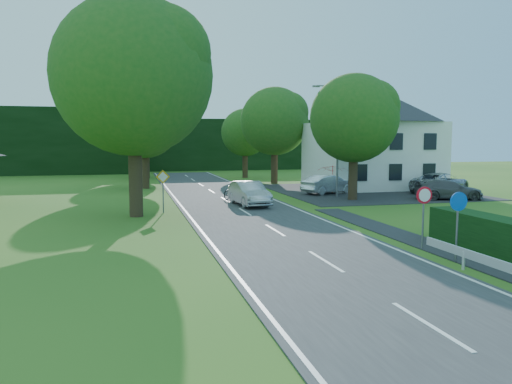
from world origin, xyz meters
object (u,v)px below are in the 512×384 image
object	(u,v)px
moving_car	(249,193)
parasol	(332,179)
parked_car_silver_a	(328,184)
motorcycle	(231,193)
parked_car_silver_b	(440,183)
streetlight	(336,135)
parked_car_grey	(449,190)

from	to	relation	value
moving_car	parasol	world-z (taller)	parasol
parked_car_silver_a	parasol	world-z (taller)	parasol
motorcycle	parked_car_silver_b	size ratio (longest dim) A/B	0.35
moving_car	parked_car_silver_a	world-z (taller)	moving_car
streetlight	motorcycle	distance (m)	8.80
streetlight	parked_car_silver_b	size ratio (longest dim) A/B	1.42
motorcycle	parked_car_silver_a	xyz separation A→B (m)	(8.14, 2.94, 0.20)
motorcycle	parked_car_silver_a	bearing A→B (deg)	3.47
parked_car_grey	parasol	bearing A→B (deg)	60.29
parked_car_silver_a	parasol	distance (m)	0.74
moving_car	parked_car_grey	size ratio (longest dim) A/B	1.00
moving_car	parasol	xyz separation A→B (m)	(7.99, 5.68, 0.34)
parked_car_silver_a	parked_car_grey	distance (m)	8.63
streetlight	parasol	distance (m)	4.22
moving_car	parasol	bearing A→B (deg)	30.88
parked_car_silver_b	parked_car_silver_a	bearing A→B (deg)	50.45
moving_car	parked_car_silver_b	distance (m)	16.54
streetlight	parked_car_silver_a	bearing A→B (deg)	81.41
motorcycle	parked_car_grey	world-z (taller)	parked_car_grey
parked_car_grey	parasol	size ratio (longest dim) A/B	1.88
moving_car	motorcycle	world-z (taller)	moving_car
moving_car	motorcycle	bearing A→B (deg)	101.33
motorcycle	parked_car_grey	xyz separation A→B (m)	(14.75, -2.61, 0.13)
parked_car_silver_b	parasol	xyz separation A→B (m)	(-8.14, 2.00, 0.30)
streetlight	moving_car	xyz separation A→B (m)	(-7.17, -3.24, -3.68)
streetlight	parked_car_grey	size ratio (longest dim) A/B	1.77
moving_car	parked_car_silver_a	distance (m)	9.16
motorcycle	parked_car_silver_b	xyz separation A→B (m)	(16.79, 1.33, 0.26)
parked_car_silver_a	parasol	bearing A→B (deg)	-74.63
moving_car	motorcycle	size ratio (longest dim) A/B	2.27
motorcycle	parked_car_silver_b	bearing A→B (deg)	-11.85
motorcycle	moving_car	bearing A→B (deg)	-90.55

